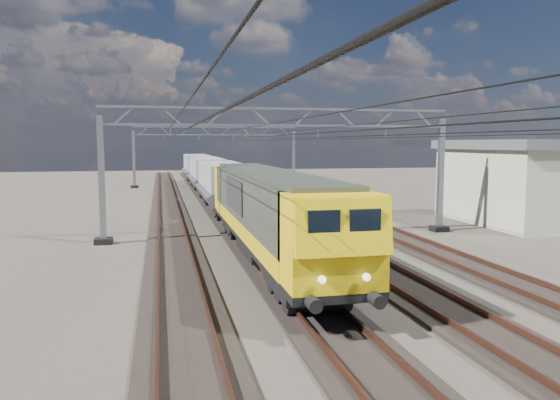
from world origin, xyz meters
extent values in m
plane|color=#29241E|center=(0.00, 0.00, 0.00)|extent=(160.00, 160.00, 0.00)
cube|color=black|center=(-6.00, 0.00, 0.06)|extent=(2.60, 140.00, 0.12)
cube|color=brown|center=(-6.72, 0.00, 0.22)|extent=(0.08, 140.00, 0.16)
cube|color=brown|center=(-5.28, 0.00, 0.22)|extent=(0.08, 140.00, 0.16)
cube|color=black|center=(-2.00, 0.00, 0.06)|extent=(2.60, 140.00, 0.12)
cube|color=brown|center=(-2.72, 0.00, 0.22)|extent=(0.08, 140.00, 0.16)
cube|color=brown|center=(-1.28, 0.00, 0.22)|extent=(0.08, 140.00, 0.16)
cube|color=black|center=(2.00, 0.00, 0.06)|extent=(2.60, 140.00, 0.12)
cube|color=brown|center=(1.28, 0.00, 0.22)|extent=(0.08, 140.00, 0.16)
cube|color=brown|center=(2.72, 0.00, 0.22)|extent=(0.08, 140.00, 0.16)
cube|color=black|center=(6.00, 0.00, 0.06)|extent=(2.60, 140.00, 0.12)
cube|color=brown|center=(5.28, 0.00, 0.22)|extent=(0.08, 140.00, 0.16)
cube|color=brown|center=(6.72, 0.00, 0.22)|extent=(0.08, 140.00, 0.16)
cube|color=gray|center=(-9.50, 4.00, 3.30)|extent=(0.30, 0.30, 6.60)
cube|color=gray|center=(9.50, 4.00, 3.30)|extent=(0.30, 0.30, 6.60)
cube|color=black|center=(-9.50, 4.00, 0.15)|extent=(0.90, 0.90, 0.30)
cube|color=black|center=(9.50, 4.00, 0.15)|extent=(0.90, 0.90, 0.30)
cube|color=gray|center=(0.00, 4.00, 7.05)|extent=(19.30, 0.18, 0.12)
cube|color=gray|center=(0.00, 4.00, 6.15)|extent=(19.30, 0.18, 0.12)
cube|color=gray|center=(-8.31, 4.00, 6.60)|extent=(1.03, 0.10, 0.94)
cube|color=gray|center=(-5.94, 4.00, 6.60)|extent=(1.03, 0.10, 0.94)
cube|color=gray|center=(-3.56, 4.00, 6.60)|extent=(1.03, 0.10, 0.94)
cube|color=gray|center=(-1.19, 4.00, 6.60)|extent=(1.03, 0.10, 0.94)
cube|color=gray|center=(1.19, 4.00, 6.60)|extent=(1.03, 0.10, 0.94)
cube|color=gray|center=(3.56, 4.00, 6.60)|extent=(1.03, 0.10, 0.94)
cube|color=gray|center=(5.94, 4.00, 6.60)|extent=(1.03, 0.10, 0.94)
cube|color=gray|center=(8.31, 4.00, 6.60)|extent=(1.03, 0.10, 0.94)
cube|color=gray|center=(-6.00, 4.00, 5.82)|extent=(0.06, 0.06, 0.65)
cube|color=gray|center=(-2.00, 4.00, 5.82)|extent=(0.06, 0.06, 0.65)
cube|color=gray|center=(2.00, 4.00, 5.82)|extent=(0.06, 0.06, 0.65)
cube|color=gray|center=(6.00, 4.00, 5.82)|extent=(0.06, 0.06, 0.65)
cube|color=gray|center=(-9.50, 40.00, 3.30)|extent=(0.30, 0.30, 6.60)
cube|color=gray|center=(9.50, 40.00, 3.30)|extent=(0.30, 0.30, 6.60)
cube|color=black|center=(-9.50, 40.00, 0.15)|extent=(0.90, 0.90, 0.30)
cube|color=black|center=(9.50, 40.00, 0.15)|extent=(0.90, 0.90, 0.30)
cube|color=gray|center=(0.00, 40.00, 7.05)|extent=(19.30, 0.18, 0.12)
cube|color=gray|center=(0.00, 40.00, 6.15)|extent=(19.30, 0.18, 0.12)
cube|color=gray|center=(-8.31, 40.00, 6.60)|extent=(1.03, 0.10, 0.94)
cube|color=gray|center=(-5.94, 40.00, 6.60)|extent=(1.03, 0.10, 0.94)
cube|color=gray|center=(-3.56, 40.00, 6.60)|extent=(1.03, 0.10, 0.94)
cube|color=gray|center=(-1.19, 40.00, 6.60)|extent=(1.03, 0.10, 0.94)
cube|color=gray|center=(1.19, 40.00, 6.60)|extent=(1.03, 0.10, 0.94)
cube|color=gray|center=(3.56, 40.00, 6.60)|extent=(1.03, 0.10, 0.94)
cube|color=gray|center=(5.94, 40.00, 6.60)|extent=(1.03, 0.10, 0.94)
cube|color=gray|center=(8.31, 40.00, 6.60)|extent=(1.03, 0.10, 0.94)
cube|color=gray|center=(-6.00, 40.00, 5.82)|extent=(0.06, 0.06, 0.65)
cube|color=gray|center=(-2.00, 40.00, 5.82)|extent=(0.06, 0.06, 0.65)
cube|color=gray|center=(2.00, 40.00, 5.82)|extent=(0.06, 0.06, 0.65)
cube|color=gray|center=(6.00, 40.00, 5.82)|extent=(0.06, 0.06, 0.65)
cylinder|color=black|center=(-6.00, 8.00, 5.50)|extent=(0.03, 140.00, 0.03)
cylinder|color=black|center=(-6.00, 8.00, 6.00)|extent=(0.03, 140.00, 0.03)
cylinder|color=black|center=(-2.00, 8.00, 5.50)|extent=(0.03, 140.00, 0.03)
cylinder|color=black|center=(-2.00, 8.00, 6.00)|extent=(0.03, 140.00, 0.03)
cylinder|color=black|center=(2.00, 8.00, 5.50)|extent=(0.03, 140.00, 0.03)
cylinder|color=black|center=(2.00, 8.00, 6.00)|extent=(0.03, 140.00, 0.03)
cylinder|color=black|center=(6.00, 8.00, 5.50)|extent=(0.03, 140.00, 0.03)
cylinder|color=black|center=(6.00, 8.00, 6.00)|extent=(0.03, 140.00, 0.03)
cube|color=black|center=(-2.00, -8.44, 0.75)|extent=(2.20, 3.60, 0.60)
cube|color=black|center=(-2.00, 4.56, 0.75)|extent=(2.20, 3.60, 0.60)
cube|color=black|center=(-2.00, -1.94, 1.13)|extent=(2.65, 20.00, 0.25)
cube|color=black|center=(-2.00, -1.94, 0.75)|extent=(2.20, 4.50, 0.75)
cube|color=#2B2F27|center=(-2.00, -1.94, 2.55)|extent=(2.65, 17.00, 2.60)
cube|color=yellow|center=(-3.34, -1.94, 1.55)|extent=(0.04, 17.00, 0.60)
cube|color=yellow|center=(-0.66, -1.94, 1.55)|extent=(0.04, 17.00, 0.60)
cube|color=black|center=(-3.35, -0.94, 2.90)|extent=(0.05, 5.00, 1.40)
cube|color=black|center=(-0.65, -0.94, 2.90)|extent=(0.05, 5.00, 1.40)
cube|color=#2B2F27|center=(-2.00, -1.94, 3.92)|extent=(2.25, 18.00, 0.15)
cube|color=yellow|center=(-2.00, -11.04, 2.55)|extent=(2.65, 1.80, 2.60)
cube|color=yellow|center=(-2.00, -11.99, 3.05)|extent=(2.60, 0.46, 1.52)
cube|color=black|center=(-2.55, -12.09, 3.15)|extent=(0.85, 0.08, 0.75)
cube|color=black|center=(-1.45, -12.09, 3.15)|extent=(0.85, 0.08, 0.75)
cylinder|color=black|center=(-2.85, -12.24, 1.15)|extent=(0.36, 0.50, 0.36)
cylinder|color=black|center=(-1.15, -12.24, 1.15)|extent=(0.36, 0.50, 0.36)
cylinder|color=white|center=(-2.60, -12.14, 1.75)|extent=(0.20, 0.08, 0.20)
cylinder|color=white|center=(-1.40, -12.14, 1.75)|extent=(0.20, 0.08, 0.20)
cube|color=yellow|center=(-2.00, 7.16, 2.55)|extent=(2.65, 1.80, 2.60)
cube|color=yellow|center=(-2.00, 8.11, 3.05)|extent=(2.60, 0.46, 1.52)
cube|color=black|center=(-2.55, 8.21, 3.15)|extent=(0.85, 0.08, 0.75)
cube|color=black|center=(-1.45, 8.21, 3.15)|extent=(0.85, 0.08, 0.75)
cylinder|color=black|center=(-2.85, 8.36, 1.15)|extent=(0.36, 0.50, 0.36)
cylinder|color=black|center=(-1.15, 8.36, 1.15)|extent=(0.36, 0.50, 0.36)
cylinder|color=white|center=(-2.60, 8.26, 1.75)|extent=(0.20, 0.08, 0.20)
cylinder|color=white|center=(-1.40, 8.26, 1.75)|extent=(0.20, 0.08, 0.20)
cube|color=black|center=(-2.00, 11.26, 0.72)|extent=(2.20, 2.60, 0.55)
cube|color=black|center=(-2.00, 20.26, 0.72)|extent=(2.20, 2.60, 0.55)
cube|color=black|center=(-2.00, 15.76, 1.08)|extent=(2.40, 13.00, 0.20)
cube|color=gray|center=(-2.00, 15.76, 2.80)|extent=(2.80, 12.00, 1.80)
cube|color=#4B4E54|center=(-2.95, 15.76, 1.55)|extent=(1.48, 12.00, 1.36)
cube|color=#4B4E54|center=(-1.05, 15.76, 1.55)|extent=(1.48, 12.00, 1.36)
cube|color=yellow|center=(-3.42, 12.76, 2.90)|extent=(0.04, 1.20, 0.50)
cube|color=black|center=(-2.00, 25.46, 0.72)|extent=(2.20, 2.60, 0.55)
cube|color=black|center=(-2.00, 34.46, 0.72)|extent=(2.20, 2.60, 0.55)
cube|color=black|center=(-2.00, 29.96, 1.08)|extent=(2.40, 13.00, 0.20)
cube|color=gray|center=(-2.00, 29.96, 2.80)|extent=(2.80, 12.00, 1.80)
cube|color=#4B4E54|center=(-2.95, 29.96, 1.55)|extent=(1.48, 12.00, 1.36)
cube|color=#4B4E54|center=(-1.05, 29.96, 1.55)|extent=(1.48, 12.00, 1.36)
cube|color=yellow|center=(-3.42, 26.96, 2.90)|extent=(0.04, 1.20, 0.50)
cube|color=black|center=(-2.00, 39.66, 0.72)|extent=(2.20, 2.60, 0.55)
cube|color=black|center=(-2.00, 48.66, 0.72)|extent=(2.20, 2.60, 0.55)
cube|color=black|center=(-2.00, 44.16, 1.08)|extent=(2.40, 13.00, 0.20)
cube|color=gray|center=(-2.00, 44.16, 2.80)|extent=(2.80, 12.00, 1.80)
cube|color=#4B4E54|center=(-2.95, 44.16, 1.55)|extent=(1.48, 12.00, 1.36)
cube|color=#4B4E54|center=(-1.05, 44.16, 1.55)|extent=(1.48, 12.00, 1.36)
cube|color=yellow|center=(-3.42, 41.16, 2.90)|extent=(0.04, 1.20, 0.50)
camera|label=1|loc=(-6.56, -25.15, 5.21)|focal=35.00mm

